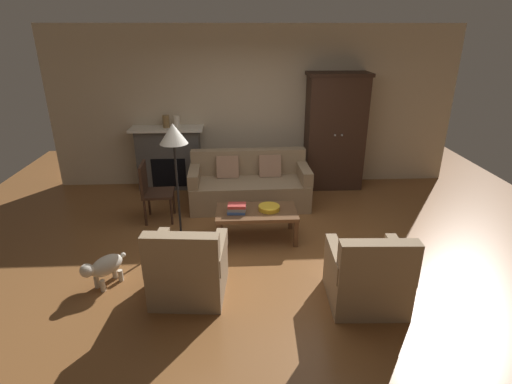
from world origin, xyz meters
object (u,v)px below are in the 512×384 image
(fireplace, at_px, (169,158))
(fruit_bowl, at_px, (269,208))
(book_stack, at_px, (237,208))
(side_chair_wooden, at_px, (152,188))
(floor_lamp, at_px, (174,141))
(armchair_near_right, at_px, (367,278))
(armoire, at_px, (335,132))
(mantel_vase_cream, at_px, (177,121))
(mantel_vase_bronze, at_px, (166,121))
(dog, at_px, (104,267))
(armchair_near_left, at_px, (188,270))
(coffee_table, at_px, (256,214))
(couch, at_px, (249,186))

(fireplace, xyz_separation_m, fruit_bowl, (1.63, -2.00, -0.12))
(fruit_bowl, distance_m, book_stack, 0.45)
(side_chair_wooden, bearing_deg, fruit_bowl, -20.88)
(fruit_bowl, relative_size, floor_lamp, 0.18)
(armchair_near_right, xyz_separation_m, side_chair_wooden, (-2.60, 2.15, 0.20))
(armoire, relative_size, mantel_vase_cream, 9.78)
(mantel_vase_cream, relative_size, armchair_near_right, 0.24)
(fireplace, distance_m, mantel_vase_bronze, 0.66)
(book_stack, relative_size, side_chair_wooden, 0.29)
(dog, bearing_deg, armoire, 42.34)
(fruit_bowl, distance_m, floor_lamp, 1.55)
(dog, bearing_deg, armchair_near_left, -12.77)
(armoire, relative_size, coffee_table, 1.85)
(coffee_table, height_order, armchair_near_left, armchair_near_left)
(armchair_near_left, height_order, floor_lamp, floor_lamp)
(couch, relative_size, armchair_near_left, 2.20)
(armoire, relative_size, couch, 1.05)
(fruit_bowl, relative_size, mantel_vase_cream, 1.40)
(armchair_near_left, relative_size, side_chair_wooden, 0.98)
(fruit_bowl, xyz_separation_m, book_stack, (-0.44, -0.06, 0.03))
(side_chair_wooden, relative_size, floor_lamp, 0.55)
(fireplace, distance_m, floor_lamp, 2.18)
(side_chair_wooden, height_order, dog, side_chair_wooden)
(book_stack, height_order, dog, book_stack)
(couch, xyz_separation_m, dog, (-1.71, -2.21, -0.07))
(mantel_vase_bronze, height_order, dog, mantel_vase_bronze)
(mantel_vase_cream, distance_m, armchair_near_right, 4.30)
(coffee_table, relative_size, floor_lamp, 0.68)
(side_chair_wooden, distance_m, dog, 1.73)
(fruit_bowl, xyz_separation_m, armchair_near_right, (0.91, -1.50, -0.14))
(fireplace, height_order, floor_lamp, floor_lamp)
(armoire, xyz_separation_m, couch, (-1.54, -0.76, -0.70))
(fireplace, xyz_separation_m, book_stack, (1.19, -2.06, -0.09))
(book_stack, xyz_separation_m, floor_lamp, (-0.78, 0.09, 0.92))
(armoire, xyz_separation_m, fruit_bowl, (-1.32, -1.92, -0.57))
(couch, height_order, coffee_table, couch)
(mantel_vase_cream, distance_m, armchair_near_left, 3.40)
(floor_lamp, bearing_deg, fireplace, 101.79)
(mantel_vase_cream, distance_m, side_chair_wooden, 1.53)
(couch, bearing_deg, armoire, 26.13)
(couch, distance_m, book_stack, 1.26)
(book_stack, bearing_deg, floor_lamp, 173.56)
(fruit_bowl, height_order, armchair_near_left, armchair_near_left)
(mantel_vase_bronze, relative_size, floor_lamp, 0.13)
(side_chair_wooden, bearing_deg, fireplace, 87.35)
(coffee_table, bearing_deg, couch, 92.55)
(coffee_table, height_order, floor_lamp, floor_lamp)
(fireplace, height_order, armchair_near_left, fireplace)
(fireplace, distance_m, side_chair_wooden, 1.36)
(book_stack, distance_m, mantel_vase_bronze, 2.48)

